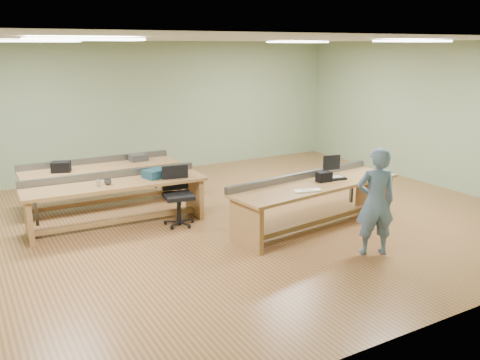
{
  "coord_description": "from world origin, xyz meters",
  "views": [
    {
      "loc": [
        -3.85,
        -7.21,
        2.91
      ],
      "look_at": [
        -0.06,
        -0.6,
        0.88
      ],
      "focal_mm": 38.0,
      "sensor_mm": 36.0,
      "label": 1
    }
  ],
  "objects_px": {
    "parts_bin_teal": "(156,173)",
    "mug": "(108,182)",
    "laptop_base": "(335,178)",
    "task_chair": "(178,204)",
    "drinks_can": "(98,183)",
    "workbench_back": "(101,176)",
    "workbench_mid": "(116,193)",
    "camera_bag": "(324,177)",
    "workbench_front": "(315,194)",
    "parts_bin_grey": "(169,172)",
    "person": "(376,202)"
  },
  "relations": [
    {
      "from": "camera_bag",
      "to": "mug",
      "type": "bearing_deg",
      "value": 157.63
    },
    {
      "from": "workbench_front",
      "to": "laptop_base",
      "type": "bearing_deg",
      "value": -0.5
    },
    {
      "from": "mug",
      "to": "parts_bin_teal",
      "type": "bearing_deg",
      "value": 3.4
    },
    {
      "from": "workbench_back",
      "to": "laptop_base",
      "type": "height_order",
      "value": "workbench_back"
    },
    {
      "from": "workbench_back",
      "to": "laptop_base",
      "type": "xyz_separation_m",
      "value": [
        3.16,
        -2.86,
        0.21
      ]
    },
    {
      "from": "workbench_front",
      "to": "workbench_mid",
      "type": "bearing_deg",
      "value": 141.9
    },
    {
      "from": "workbench_back",
      "to": "person",
      "type": "bearing_deg",
      "value": -56.0
    },
    {
      "from": "person",
      "to": "mug",
      "type": "xyz_separation_m",
      "value": [
        -2.99,
        2.88,
        0.02
      ]
    },
    {
      "from": "workbench_back",
      "to": "drinks_can",
      "type": "distance_m",
      "value": 1.43
    },
    {
      "from": "workbench_mid",
      "to": "mug",
      "type": "bearing_deg",
      "value": -144.88
    },
    {
      "from": "laptop_base",
      "to": "camera_bag",
      "type": "distance_m",
      "value": 0.28
    },
    {
      "from": "workbench_back",
      "to": "task_chair",
      "type": "height_order",
      "value": "task_chair"
    },
    {
      "from": "parts_bin_grey",
      "to": "camera_bag",
      "type": "bearing_deg",
      "value": -38.92
    },
    {
      "from": "laptop_base",
      "to": "task_chair",
      "type": "relative_size",
      "value": 0.33
    },
    {
      "from": "task_chair",
      "to": "drinks_can",
      "type": "distance_m",
      "value": 1.34
    },
    {
      "from": "parts_bin_teal",
      "to": "parts_bin_grey",
      "type": "distance_m",
      "value": 0.24
    },
    {
      "from": "workbench_back",
      "to": "person",
      "type": "distance_m",
      "value": 5.04
    },
    {
      "from": "workbench_mid",
      "to": "parts_bin_teal",
      "type": "height_order",
      "value": "parts_bin_teal"
    },
    {
      "from": "person",
      "to": "parts_bin_grey",
      "type": "height_order",
      "value": "person"
    },
    {
      "from": "camera_bag",
      "to": "drinks_can",
      "type": "height_order",
      "value": "camera_bag"
    },
    {
      "from": "workbench_back",
      "to": "camera_bag",
      "type": "distance_m",
      "value": 4.11
    },
    {
      "from": "laptop_base",
      "to": "parts_bin_grey",
      "type": "xyz_separation_m",
      "value": [
        -2.31,
        1.6,
        0.04
      ]
    },
    {
      "from": "workbench_mid",
      "to": "workbench_back",
      "type": "relative_size",
      "value": 1.04
    },
    {
      "from": "workbench_back",
      "to": "mug",
      "type": "xyz_separation_m",
      "value": [
        -0.22,
        -1.33,
        0.24
      ]
    },
    {
      "from": "workbench_back",
      "to": "camera_bag",
      "type": "height_order",
      "value": "camera_bag"
    },
    {
      "from": "workbench_front",
      "to": "mug",
      "type": "height_order",
      "value": "workbench_front"
    },
    {
      "from": "laptop_base",
      "to": "parts_bin_grey",
      "type": "bearing_deg",
      "value": 155.09
    },
    {
      "from": "camera_bag",
      "to": "drinks_can",
      "type": "distance_m",
      "value": 3.63
    },
    {
      "from": "drinks_can",
      "to": "task_chair",
      "type": "bearing_deg",
      "value": -15.18
    },
    {
      "from": "person",
      "to": "mug",
      "type": "height_order",
      "value": "person"
    },
    {
      "from": "workbench_front",
      "to": "drinks_can",
      "type": "xyz_separation_m",
      "value": [
        -3.1,
        1.56,
        0.24
      ]
    },
    {
      "from": "workbench_back",
      "to": "parts_bin_teal",
      "type": "bearing_deg",
      "value": -63.79
    },
    {
      "from": "parts_bin_teal",
      "to": "drinks_can",
      "type": "relative_size",
      "value": 3.63
    },
    {
      "from": "workbench_mid",
      "to": "laptop_base",
      "type": "height_order",
      "value": "workbench_mid"
    },
    {
      "from": "workbench_front",
      "to": "workbench_back",
      "type": "bearing_deg",
      "value": 125.78
    },
    {
      "from": "task_chair",
      "to": "mug",
      "type": "height_order",
      "value": "task_chair"
    },
    {
      "from": "workbench_front",
      "to": "camera_bag",
      "type": "xyz_separation_m",
      "value": [
        0.18,
        0.0,
        0.27
      ]
    },
    {
      "from": "laptop_base",
      "to": "parts_bin_teal",
      "type": "distance_m",
      "value": 3.0
    },
    {
      "from": "camera_bag",
      "to": "parts_bin_grey",
      "type": "xyz_separation_m",
      "value": [
        -2.04,
        1.65,
        -0.03
      ]
    },
    {
      "from": "camera_bag",
      "to": "parts_bin_teal",
      "type": "bearing_deg",
      "value": 148.99
    },
    {
      "from": "workbench_front",
      "to": "workbench_back",
      "type": "height_order",
      "value": "same"
    },
    {
      "from": "parts_bin_teal",
      "to": "mug",
      "type": "distance_m",
      "value": 0.83
    },
    {
      "from": "camera_bag",
      "to": "mug",
      "type": "height_order",
      "value": "camera_bag"
    },
    {
      "from": "laptop_base",
      "to": "drinks_can",
      "type": "height_order",
      "value": "drinks_can"
    },
    {
      "from": "workbench_front",
      "to": "parts_bin_grey",
      "type": "bearing_deg",
      "value": 131.23
    },
    {
      "from": "workbench_mid",
      "to": "task_chair",
      "type": "bearing_deg",
      "value": -23.14
    },
    {
      "from": "drinks_can",
      "to": "workbench_back",
      "type": "bearing_deg",
      "value": 74.07
    },
    {
      "from": "parts_bin_grey",
      "to": "workbench_front",
      "type": "bearing_deg",
      "value": -41.58
    },
    {
      "from": "task_chair",
      "to": "parts_bin_grey",
      "type": "height_order",
      "value": "task_chair"
    },
    {
      "from": "parts_bin_teal",
      "to": "mug",
      "type": "relative_size",
      "value": 3.43
    }
  ]
}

